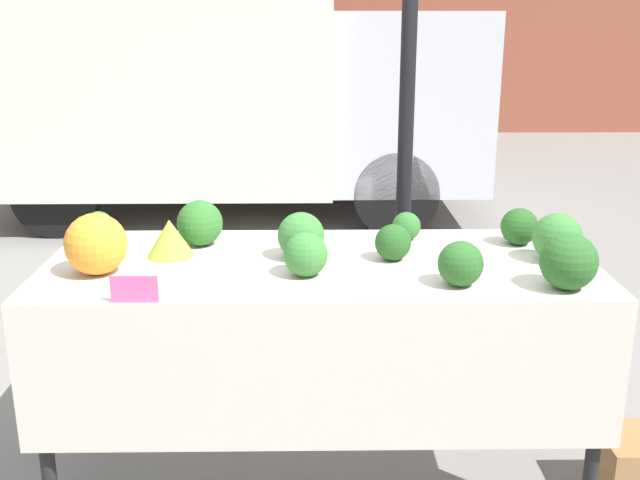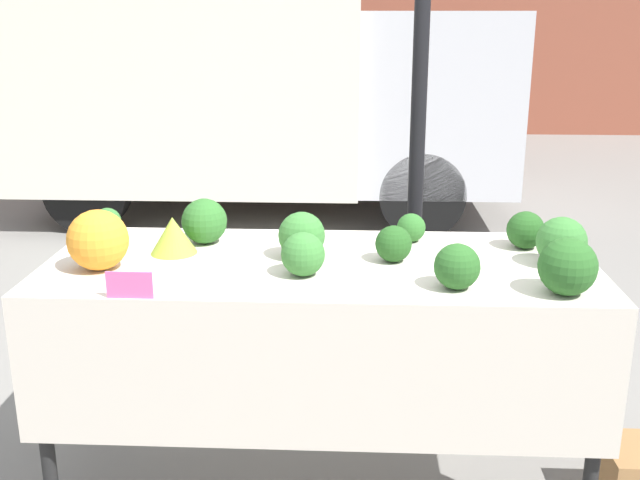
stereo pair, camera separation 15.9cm
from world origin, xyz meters
TOP-DOWN VIEW (x-y plane):
  - ground_plane at (0.00, 0.00)m, footprint 40.00×40.00m
  - tent_pole at (0.40, 0.82)m, footprint 0.07×0.07m
  - parked_truck at (-0.81, 4.30)m, footprint 4.16×2.29m
  - market_table at (0.00, -0.07)m, footprint 1.97×0.81m
  - orange_cauliflower at (-0.76, -0.12)m, footprint 0.21×0.21m
  - romanesco_head at (-0.55, 0.07)m, footprint 0.17×0.17m
  - broccoli_head_0 at (0.26, 0.01)m, footprint 0.13×0.13m
  - broccoli_head_1 at (0.34, 0.26)m, footprint 0.11×0.11m
  - broccoli_head_2 at (0.45, -0.25)m, footprint 0.15×0.15m
  - broccoli_head_3 at (-0.46, 0.20)m, footprint 0.17×0.17m
  - broccoli_head_4 at (0.77, 0.19)m, footprint 0.14×0.14m
  - broccoli_head_5 at (0.85, -0.01)m, footprint 0.18×0.18m
  - broccoli_head_6 at (-0.05, -0.15)m, footprint 0.15×0.15m
  - broccoli_head_7 at (0.79, -0.29)m, footprint 0.18×0.18m
  - broccoli_head_8 at (-0.87, 0.29)m, footprint 0.11×0.11m
  - broccoli_head_9 at (-0.07, 0.04)m, footprint 0.17×0.17m
  - price_sign at (-0.58, -0.39)m, footprint 0.15×0.01m

SIDE VIEW (x-z plane):
  - ground_plane at x=0.00m, z-range 0.00..0.00m
  - market_table at x=0.00m, z-range 0.33..1.22m
  - price_sign at x=-0.58m, z-range 0.89..0.98m
  - broccoli_head_8 at x=-0.87m, z-range 0.89..1.00m
  - broccoli_head_1 at x=0.34m, z-range 0.89..1.00m
  - broccoli_head_0 at x=0.26m, z-range 0.89..1.02m
  - romanesco_head at x=-0.55m, z-range 0.89..1.03m
  - broccoli_head_4 at x=0.77m, z-range 0.89..1.03m
  - broccoli_head_2 at x=0.45m, z-range 0.89..1.04m
  - broccoli_head_6 at x=-0.05m, z-range 0.89..1.04m
  - broccoli_head_9 at x=-0.07m, z-range 0.89..1.06m
  - broccoli_head_3 at x=-0.46m, z-range 0.89..1.07m
  - broccoli_head_5 at x=0.85m, z-range 0.89..1.07m
  - broccoli_head_7 at x=0.79m, z-range 0.89..1.08m
  - orange_cauliflower at x=-0.76m, z-range 0.89..1.10m
  - parked_truck at x=-0.81m, z-range 0.07..2.39m
  - tent_pole at x=0.40m, z-range 0.00..2.51m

